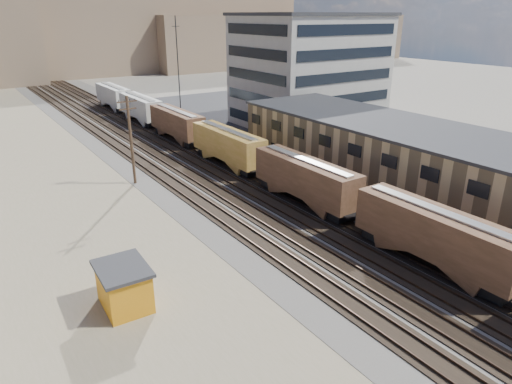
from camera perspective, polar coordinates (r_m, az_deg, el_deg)
ballast_bed at (r=64.29m, az=-10.20°, el=4.61°), size 18.00×200.00×0.06m
dirt_yard at (r=50.18m, az=-26.40°, el=-2.22°), size 24.00×180.00×0.03m
asphalt_lot at (r=65.03m, az=13.63°, el=4.52°), size 26.00×120.00×0.04m
rail_tracks at (r=64.06m, az=-10.65°, el=4.59°), size 11.40×200.00×0.24m
freight_train at (r=51.94m, az=0.78°, el=4.12°), size 3.00×119.74×4.46m
warehouse at (r=52.67m, az=16.69°, el=4.43°), size 12.40×40.40×7.25m
office_tower at (r=81.41m, az=6.58°, el=14.92°), size 22.60×18.60×18.45m
utility_pole_north at (r=52.76m, az=-15.37°, el=6.45°), size 2.20×0.32×10.00m
radio_mast at (r=73.82m, az=-9.64°, el=14.01°), size 1.20×0.16×18.00m
hills_north at (r=176.28m, az=-27.44°, el=17.77°), size 265.00×80.00×32.00m
maintenance_shed at (r=31.72m, az=-16.16°, el=-11.25°), size 3.29×4.18×2.98m
parked_car_blue at (r=74.81m, az=8.87°, el=7.67°), size 4.44×6.45×1.64m
parked_car_far at (r=79.98m, az=7.55°, el=8.56°), size 2.23×4.46×1.46m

